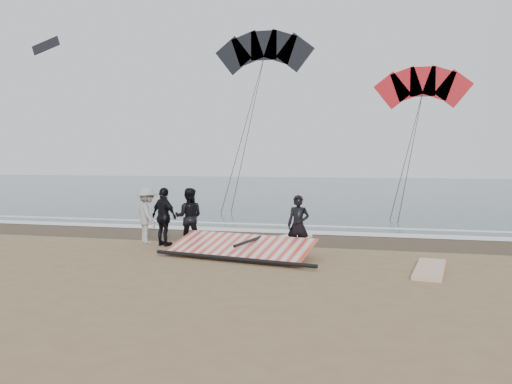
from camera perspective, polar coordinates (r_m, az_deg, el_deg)
ground at (r=12.00m, az=-1.68°, el=-8.59°), size 120.00×120.00×0.00m
sea at (r=44.48m, az=9.72°, el=0.39°), size 120.00×54.00×0.02m
wet_sand at (r=16.31m, az=2.55°, el=-5.28°), size 120.00×2.80×0.01m
foam_near at (r=17.66m, az=3.44°, el=-4.52°), size 120.00×0.90×0.01m
foam_far at (r=19.32m, az=4.35°, el=-3.81°), size 120.00×0.45×0.01m
man_main at (r=13.39m, az=4.85°, el=-3.80°), size 0.62×0.43×1.62m
board_white at (r=12.27m, az=19.27°, el=-8.31°), size 0.96×2.28×0.09m
board_cream at (r=15.71m, az=2.84°, el=-5.46°), size 1.74×2.55×0.11m
trio_cluster at (r=15.22m, az=-10.39°, el=-2.73°), size 2.50×1.34×1.74m
sail_rig at (r=13.35m, az=-1.93°, el=-6.48°), size 4.38×2.41×0.50m
kite_red at (r=36.36m, az=18.48°, el=11.03°), size 7.18×7.91×17.20m
kite_dark at (r=35.80m, az=0.90°, el=15.46°), size 7.91×6.04×15.27m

